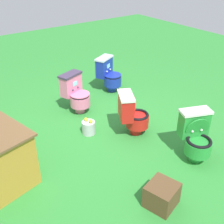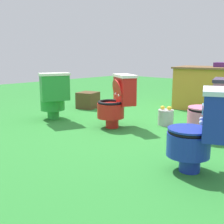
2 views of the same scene
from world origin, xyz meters
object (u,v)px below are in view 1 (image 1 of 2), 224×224
at_px(toilet_pink, 76,93).
at_px(toilet_red, 132,114).
at_px(toilet_blue, 109,74).
at_px(lemon_bucket, 89,127).
at_px(small_crate, 162,195).
at_px(toilet_green, 196,136).

relative_size(toilet_pink, toilet_red, 1.00).
bearing_deg(toilet_red, toilet_blue, -174.17).
bearing_deg(toilet_blue, lemon_bucket, 17.08).
bearing_deg(toilet_blue, toilet_pink, -5.71).
relative_size(toilet_blue, lemon_bucket, 2.63).
relative_size(toilet_blue, small_crate, 2.08).
relative_size(toilet_pink, toilet_green, 1.00).
bearing_deg(lemon_bucket, toilet_blue, -47.31).
bearing_deg(toilet_pink, toilet_green, 88.16).
xyz_separation_m(toilet_blue, toilet_green, (-2.55, 0.32, 0.00)).
xyz_separation_m(small_crate, lemon_bucket, (1.79, -0.10, -0.03)).
distance_m(toilet_blue, small_crate, 3.22).
height_order(toilet_pink, lemon_bucket, toilet_pink).
bearing_deg(small_crate, toilet_blue, -24.53).
bearing_deg(toilet_pink, lemon_bucket, 54.46).
height_order(small_crate, lemon_bucket, small_crate).
xyz_separation_m(toilet_red, toilet_green, (-1.00, -0.34, 0.00)).
relative_size(toilet_red, lemon_bucket, 2.63).
bearing_deg(toilet_blue, toilet_red, 41.43).
bearing_deg(toilet_blue, small_crate, 39.86).
relative_size(toilet_blue, toilet_green, 1.00).
distance_m(toilet_green, lemon_bucket, 1.71).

